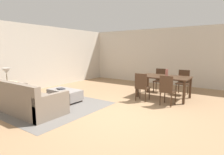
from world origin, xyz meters
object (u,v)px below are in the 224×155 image
Objects in this scene: dining_table at (164,79)px; book_on_ottoman at (61,89)px; table_lamp at (6,72)px; vase_centerpiece at (167,73)px; side_table at (8,89)px; dining_chair_far_right at (183,81)px; dining_chair_near_left at (142,85)px; dining_chair_near_right at (167,89)px; dining_chair_far_left at (160,79)px; ottoman_table at (65,94)px; couch at (28,102)px.

book_on_ottoman is (-2.65, -2.33, -0.27)m from dining_table.
table_lamp reaches higher than dining_table.
side_table is at bearing -138.73° from vase_centerpiece.
dining_chair_far_right is at bearing 45.43° from table_lamp.
vase_centerpiece is at bearing 41.27° from side_table.
dining_chair_near_left is at bearing 37.56° from table_lamp.
dining_chair_near_right and dining_chair_far_left have the same top height.
dining_chair_near_right and dining_chair_far_right have the same top height.
table_lamp is 4.98m from dining_chair_near_right.
vase_centerpiece is at bearing 41.14° from ottoman_table.
side_table is at bearing -134.57° from dining_chair_far_right.
dining_chair_near_left is (2.07, 1.44, 0.30)m from ottoman_table.
vase_centerpiece is at bearing 109.97° from dining_chair_near_right.
table_lamp reaches higher than dining_chair_far_right.
book_on_ottoman is (-0.13, -0.05, 0.18)m from ottoman_table.
dining_table is 1.85× the size of dining_chair_far_left.
book_on_ottoman is (-2.20, -1.49, -0.12)m from dining_chair_near_left.
vase_centerpiece is (-0.35, -0.89, 0.37)m from dining_chair_far_right.
couch is 4.46m from vase_centerpiece.
couch reaches higher than ottoman_table.
dining_chair_far_right is at bearing 64.18° from dining_table.
dining_chair_near_right is at bearing -3.10° from dining_chair_near_left.
vase_centerpiece reaches higher than couch.
vase_centerpiece is at bearing 40.38° from book_on_ottoman.
dining_chair_near_left and dining_chair_far_right have the same top height.
book_on_ottoman is at bearing 43.25° from table_lamp.
couch is at bearing -123.29° from dining_chair_far_right.
ottoman_table is 3.52m from vase_centerpiece.
ottoman_table is at bearing -145.20° from dining_chair_near_left.
dining_chair_near_right is 1.01m from vase_centerpiece.
vase_centerpiece is at bearing 57.49° from dining_chair_near_left.
table_lamp is 6.10m from dining_chair_far_right.
table_lamp is 2.09× the size of vase_centerpiece.
dining_chair_far_left is at bearing 56.81° from ottoman_table.
book_on_ottoman is at bearing -133.77° from dining_chair_far_right.
dining_chair_far_right is 1.02m from vase_centerpiece.
ottoman_table is 2.16× the size of table_lamp.
dining_chair_near_left is 1.00× the size of dining_chair_near_right.
side_table is at bearing -128.03° from dining_chair_far_left.
dining_chair_near_right is at bearing -65.37° from dining_table.
dining_chair_far_right is at bearing 46.23° from book_on_ottoman.
table_lamp is 0.57× the size of dining_chair_far_left.
ottoman_table is at bearing 41.54° from table_lamp.
table_lamp reaches higher than couch.
dining_table is 0.98m from dining_chair_near_right.
dining_chair_far_right reaches higher than ottoman_table.
vase_centerpiece reaches higher than book_on_ottoman.
couch reaches higher than dining_table.
table_lamp is 5.16m from dining_table.
vase_centerpiece is at bearing -0.81° from dining_table.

